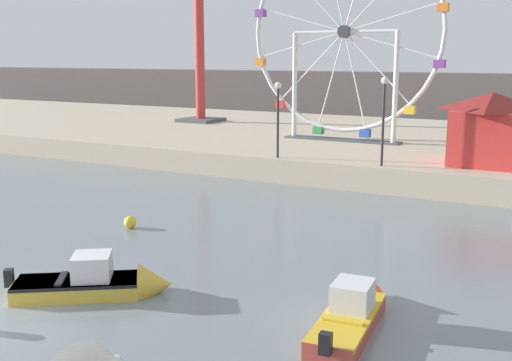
% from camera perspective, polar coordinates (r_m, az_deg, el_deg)
% --- Properties ---
extents(quay_promenade, '(110.00, 22.47, 1.16)m').
position_cam_1_polar(quay_promenade, '(39.32, 10.87, 3.32)').
color(quay_promenade, '#B7A88E').
rests_on(quay_promenade, ground_plane).
extents(distant_town_skyline, '(140.00, 3.00, 4.40)m').
position_cam_1_polar(distant_town_skyline, '(62.29, 17.86, 7.38)').
color(distant_town_skyline, '#564C47').
rests_on(distant_town_skyline, ground_plane).
extents(motorboat_faded_red, '(1.45, 4.34, 1.32)m').
position_cam_1_polar(motorboat_faded_red, '(14.57, 9.07, -11.59)').
color(motorboat_faded_red, '#B24238').
rests_on(motorboat_faded_red, ground_plane).
extents(motorboat_mustard_yellow, '(3.85, 3.18, 1.41)m').
position_cam_1_polar(motorboat_mustard_yellow, '(16.36, -13.94, -9.12)').
color(motorboat_mustard_yellow, gold).
rests_on(motorboat_mustard_yellow, ground_plane).
extents(ferris_wheel_white_frame, '(11.32, 1.20, 11.80)m').
position_cam_1_polar(ferris_wheel_white_frame, '(35.98, 8.15, 13.08)').
color(ferris_wheel_white_frame, silver).
rests_on(ferris_wheel_white_frame, quay_promenade).
extents(drop_tower_red_tower, '(2.80, 2.80, 16.54)m').
position_cam_1_polar(drop_tower_red_tower, '(46.55, -5.29, 15.72)').
color(drop_tower_red_tower, '#BC332D').
rests_on(drop_tower_red_tower, quay_promenade).
extents(carnival_booth_red_striped, '(3.55, 3.75, 3.23)m').
position_cam_1_polar(carnival_booth_red_striped, '(29.60, 20.81, 4.60)').
color(carnival_booth_red_striped, red).
rests_on(carnival_booth_red_striped, quay_promenade).
extents(promenade_lamp_near, '(0.32, 0.32, 3.61)m').
position_cam_1_polar(promenade_lamp_near, '(29.55, 2.03, 6.69)').
color(promenade_lamp_near, '#2D2D33').
rests_on(promenade_lamp_near, quay_promenade).
extents(promenade_lamp_far, '(0.32, 0.32, 3.92)m').
position_cam_1_polar(promenade_lamp_far, '(27.80, 11.68, 6.54)').
color(promenade_lamp_far, '#2D2D33').
rests_on(promenade_lamp_far, quay_promenade).
extents(mooring_buoy_orange, '(0.44, 0.44, 0.44)m').
position_cam_1_polar(mooring_buoy_orange, '(22.28, -11.52, -3.78)').
color(mooring_buoy_orange, yellow).
rests_on(mooring_buoy_orange, ground_plane).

